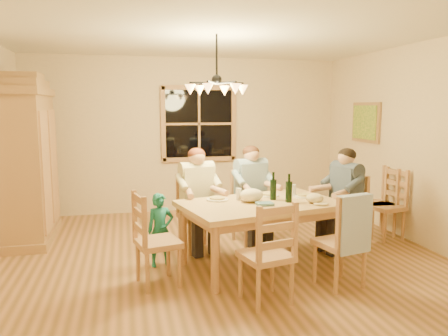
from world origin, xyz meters
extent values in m
plane|color=brown|center=(0.00, 0.00, 0.00)|extent=(5.50, 5.50, 0.00)
cube|color=white|center=(0.00, 0.00, 2.70)|extent=(5.50, 5.00, 0.02)
cube|color=beige|center=(0.00, 2.50, 1.35)|extent=(5.50, 0.02, 2.70)
cube|color=beige|center=(2.75, 0.00, 1.35)|extent=(0.02, 5.00, 2.70)
cube|color=black|center=(0.20, 2.48, 1.55)|extent=(1.20, 0.03, 1.20)
cube|color=#A07646|center=(0.20, 2.46, 1.55)|extent=(1.30, 0.06, 1.30)
cube|color=#9C7443|center=(2.72, 1.20, 1.60)|extent=(0.04, 0.78, 0.64)
cube|color=#1E6B2D|center=(2.69, 1.20, 1.60)|extent=(0.02, 0.68, 0.54)
cylinder|color=black|center=(0.00, 0.00, 2.44)|extent=(0.02, 0.02, 0.53)
sphere|color=black|center=(0.00, 0.00, 2.17)|extent=(0.12, 0.12, 0.12)
cylinder|color=black|center=(0.16, 0.00, 2.13)|extent=(0.34, 0.02, 0.02)
cone|color=#FFB259|center=(0.32, 0.00, 2.05)|extent=(0.13, 0.13, 0.12)
cylinder|color=black|center=(0.08, 0.14, 2.13)|extent=(0.19, 0.31, 0.02)
cone|color=#FFB259|center=(0.16, 0.28, 2.05)|extent=(0.13, 0.13, 0.12)
cylinder|color=black|center=(-0.08, 0.14, 2.13)|extent=(0.19, 0.31, 0.02)
cone|color=#FFB259|center=(-0.16, 0.28, 2.05)|extent=(0.13, 0.13, 0.12)
cylinder|color=black|center=(-0.16, 0.00, 2.13)|extent=(0.34, 0.02, 0.02)
cone|color=#FFB259|center=(-0.32, 0.00, 2.05)|extent=(0.13, 0.13, 0.12)
cylinder|color=black|center=(-0.08, -0.14, 2.13)|extent=(0.19, 0.31, 0.02)
cone|color=#FFB259|center=(-0.16, -0.28, 2.05)|extent=(0.13, 0.13, 0.12)
cylinder|color=black|center=(0.08, -0.14, 2.13)|extent=(0.19, 0.31, 0.02)
cone|color=#FFB259|center=(0.16, -0.28, 2.05)|extent=(0.13, 0.13, 0.12)
cube|color=#9C7443|center=(-2.43, 1.21, 1.00)|extent=(0.60, 1.30, 2.00)
cube|color=#9C7443|center=(-2.43, 1.21, 2.05)|extent=(0.66, 1.40, 0.10)
cube|color=#9C7443|center=(-2.43, 1.21, 2.15)|extent=(0.58, 1.00, 0.12)
cube|color=#9C7443|center=(-2.43, 1.21, 2.25)|extent=(0.52, 0.55, 0.10)
cube|color=#A07646|center=(-2.12, 0.88, 1.00)|extent=(0.03, 0.55, 1.60)
cube|color=#A07646|center=(-2.12, 1.54, 1.00)|extent=(0.03, 0.55, 1.60)
cube|color=#9C7443|center=(-2.43, 1.21, 0.06)|extent=(0.66, 1.40, 0.12)
cube|color=tan|center=(0.42, -0.49, 0.73)|extent=(1.98, 1.46, 0.06)
cube|color=#A07646|center=(0.42, -0.49, 0.65)|extent=(1.80, 1.28, 0.10)
cylinder|color=#A07646|center=(-0.25, -1.10, 0.35)|extent=(0.09, 0.09, 0.70)
cylinder|color=#A07646|center=(1.29, -0.74, 0.35)|extent=(0.09, 0.09, 0.70)
cylinder|color=#A07646|center=(-0.46, -0.23, 0.35)|extent=(0.09, 0.09, 0.70)
cylinder|color=#A07646|center=(1.09, 0.12, 0.35)|extent=(0.09, 0.09, 0.70)
cube|color=#A07646|center=(-0.21, 0.23, 0.45)|extent=(0.52, 0.51, 0.06)
cube|color=#A07646|center=(-0.21, 0.23, 0.72)|extent=(0.38, 0.13, 0.54)
cube|color=#A07646|center=(0.56, 0.41, 0.45)|extent=(0.52, 0.51, 0.06)
cube|color=#A07646|center=(0.56, 0.41, 0.72)|extent=(0.38, 0.13, 0.54)
cube|color=#A07646|center=(0.17, -1.41, 0.45)|extent=(0.52, 0.51, 0.06)
cube|color=#A07646|center=(0.17, -1.41, 0.72)|extent=(0.38, 0.13, 0.54)
cube|color=#A07646|center=(1.04, -1.21, 0.45)|extent=(0.52, 0.51, 0.06)
cube|color=#A07646|center=(1.04, -1.21, 0.72)|extent=(0.38, 0.13, 0.54)
cube|color=#A07646|center=(-0.79, -0.77, 0.45)|extent=(0.51, 0.52, 0.06)
cube|color=#A07646|center=(-0.79, -0.77, 0.72)|extent=(0.13, 0.38, 0.54)
cube|color=#A07646|center=(1.62, -0.21, 0.45)|extent=(0.51, 0.52, 0.06)
cube|color=#A07646|center=(1.62, -0.21, 0.72)|extent=(0.13, 0.38, 0.54)
cube|color=beige|center=(-0.21, 0.23, 0.84)|extent=(0.44, 0.30, 0.52)
cube|color=#262328|center=(-0.21, 0.23, 0.53)|extent=(0.47, 0.50, 0.14)
sphere|color=tan|center=(-0.21, 0.23, 1.22)|extent=(0.21, 0.21, 0.21)
ellipsoid|color=#592614|center=(-0.21, 0.23, 1.25)|extent=(0.22, 0.22, 0.17)
cube|color=#376798|center=(0.56, 0.41, 0.84)|extent=(0.44, 0.30, 0.52)
cube|color=#262328|center=(0.56, 0.41, 0.53)|extent=(0.47, 0.50, 0.14)
sphere|color=tan|center=(0.56, 0.41, 1.22)|extent=(0.21, 0.21, 0.21)
ellipsoid|color=#381E11|center=(0.56, 0.41, 1.25)|extent=(0.22, 0.22, 0.17)
cube|color=#3A465D|center=(1.62, -0.21, 0.84)|extent=(0.30, 0.44, 0.52)
cube|color=#262328|center=(1.62, -0.21, 0.53)|extent=(0.50, 0.47, 0.14)
sphere|color=tan|center=(1.62, -0.21, 1.22)|extent=(0.21, 0.21, 0.21)
ellipsoid|color=black|center=(1.62, -0.21, 1.25)|extent=(0.22, 0.22, 0.17)
cube|color=#9CAED3|center=(1.08, -1.39, 0.70)|extent=(0.39, 0.18, 0.58)
cylinder|color=black|center=(0.60, -0.38, 0.93)|extent=(0.08, 0.08, 0.33)
cylinder|color=black|center=(0.73, -0.55, 0.93)|extent=(0.08, 0.08, 0.33)
cylinder|color=white|center=(-0.05, -0.27, 0.77)|extent=(0.26, 0.26, 0.02)
cylinder|color=white|center=(0.61, -0.17, 0.77)|extent=(0.26, 0.26, 0.02)
cylinder|color=white|center=(1.02, -0.33, 0.77)|extent=(0.26, 0.26, 0.02)
cylinder|color=silver|center=(0.19, -0.31, 0.83)|extent=(0.06, 0.06, 0.14)
cylinder|color=silver|center=(0.91, -0.24, 0.83)|extent=(0.06, 0.06, 0.14)
ellipsoid|color=beige|center=(1.00, -0.66, 0.82)|extent=(0.20, 0.20, 0.11)
cube|color=slate|center=(0.41, -0.65, 0.78)|extent=(0.21, 0.18, 0.03)
ellipsoid|color=beige|center=(0.31, -0.44, 0.84)|extent=(0.28, 0.22, 0.15)
imported|color=#1B7B74|center=(-0.72, -0.22, 0.43)|extent=(0.34, 0.25, 0.86)
cube|color=#A07646|center=(2.45, 0.15, 0.45)|extent=(0.50, 0.52, 0.06)
cube|color=#A07646|center=(2.45, 0.15, 0.72)|extent=(0.13, 0.38, 0.54)
cube|color=#A07646|center=(2.45, 0.34, 0.45)|extent=(0.44, 0.46, 0.06)
cube|color=#A07646|center=(2.45, 0.34, 0.72)|extent=(0.07, 0.38, 0.54)
camera|label=1|loc=(-1.10, -5.18, 1.85)|focal=35.00mm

